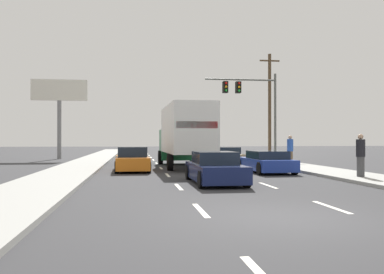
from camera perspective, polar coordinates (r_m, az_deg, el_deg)
The scene contains 15 objects.
ground_plane at distance 33.88m, azimuth -2.45°, elevation -3.30°, with size 140.00×140.00×0.00m, color #333335.
sidewalk_right at distance 30.40m, azimuth 11.08°, elevation -3.50°, with size 2.78×80.00×0.14m, color #9E9E99.
sidewalk_left at distance 28.92m, azimuth -14.69°, elevation -3.65°, with size 2.78×80.00×0.14m, color #9E9E99.
lane_markings at distance 30.12m, azimuth -1.74°, elevation -3.66°, with size 3.54×52.00×0.01m.
car_black at distance 28.88m, azimuth -8.16°, elevation -2.69°, with size 1.87×4.31×1.23m.
car_orange at distance 22.88m, azimuth -8.37°, elevation -3.16°, with size 1.97×4.60×1.34m.
box_truck at distance 25.28m, azimuth -1.04°, elevation 0.58°, with size 2.79×9.26×3.77m.
car_navy at distance 16.34m, azimuth 3.22°, elevation -4.45°, with size 1.91×4.41×1.26m.
car_tan at distance 29.69m, azimuth 4.82°, elevation -2.66°, with size 2.03×4.31×1.19m.
car_blue at distance 22.13m, azimuth 10.29°, elevation -3.46°, with size 2.06×4.60×1.14m.
traffic_signal_mast at distance 34.66m, azimuth 7.75°, elevation 5.67°, with size 6.12×0.69×7.31m.
utility_pole_mid at distance 37.05m, azimuth 10.78°, elevation 4.42°, with size 1.80×0.28×9.36m.
roadside_billboard at distance 38.55m, azimuth -18.02°, elevation 4.84°, with size 4.91×0.36×7.12m.
pedestrian_near_corner at distance 26.22m, azimuth 13.53°, elevation -1.80°, with size 0.38×0.38×1.86m.
pedestrian_mid_block at distance 19.06m, azimuth 22.46°, elevation -2.36°, with size 0.38×0.38×1.84m.
Camera 1 is at (-3.32, -8.68, 1.74)m, focal length 38.23 mm.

